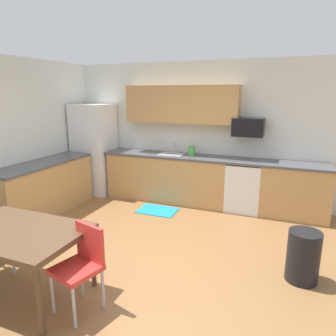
{
  "coord_description": "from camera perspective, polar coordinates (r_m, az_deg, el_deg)",
  "views": [
    {
      "loc": [
        1.65,
        -3.14,
        2.09
      ],
      "look_at": [
        0.0,
        1.0,
        1.0
      ],
      "focal_mm": 32.4,
      "sensor_mm": 36.0,
      "label": 1
    }
  ],
  "objects": [
    {
      "name": "sink_faucet",
      "position": [
        6.09,
        1.31,
        3.81
      ],
      "size": [
        0.02,
        0.02,
        0.24
      ],
      "primitive_type": "cylinder",
      "color": "#B2B5BA",
      "rests_on": "countertop_back"
    },
    {
      "name": "cabinet_run_back",
      "position": [
        6.09,
        -0.16,
        -1.88
      ],
      "size": [
        2.43,
        0.6,
        0.9
      ],
      "primitive_type": "cube",
      "color": "tan",
      "rests_on": "ground"
    },
    {
      "name": "wall_back",
      "position": [
        6.07,
        5.81,
        6.67
      ],
      "size": [
        5.8,
        0.1,
        2.7
      ],
      "primitive_type": "cube",
      "color": "silver",
      "rests_on": "ground"
    },
    {
      "name": "cabinet_run_back_right",
      "position": [
        5.69,
        22.71,
        -4.12
      ],
      "size": [
        1.12,
        0.6,
        0.9
      ],
      "primitive_type": "cube",
      "color": "tan",
      "rests_on": "ground"
    },
    {
      "name": "cabinet_run_left",
      "position": [
        5.82,
        -22.39,
        -3.71
      ],
      "size": [
        0.6,
        2.0,
        0.9
      ],
      "primitive_type": "cube",
      "color": "tan",
      "rests_on": "ground"
    },
    {
      "name": "chair_near_table",
      "position": [
        3.2,
        -15.9,
        -16.51
      ],
      "size": [
        0.49,
        0.49,
        0.85
      ],
      "color": "red",
      "rests_on": "ground"
    },
    {
      "name": "microwave",
      "position": [
        5.61,
        14.86,
        7.44
      ],
      "size": [
        0.54,
        0.36,
        0.32
      ],
      "primitive_type": "cube",
      "color": "black"
    },
    {
      "name": "countertop_left",
      "position": [
        5.7,
        -22.82,
        0.81
      ],
      "size": [
        0.64,
        2.0,
        0.04
      ],
      "primitive_type": "cube",
      "color": "#4C4C51",
      "rests_on": "cabinet_run_left"
    },
    {
      "name": "countertop_back",
      "position": [
        5.8,
        4.76,
        2.07
      ],
      "size": [
        4.8,
        0.64,
        0.04
      ],
      "primitive_type": "cube",
      "color": "#4C4C51",
      "rests_on": "cabinet_run_back"
    },
    {
      "name": "sink_basin",
      "position": [
        5.95,
        0.69,
        2.02
      ],
      "size": [
        0.48,
        0.4,
        0.14
      ],
      "primitive_type": "cube",
      "color": "#A5A8AD",
      "rests_on": "countertop_back"
    },
    {
      "name": "kettle",
      "position": [
        5.85,
        4.47,
        3.16
      ],
      "size": [
        0.14,
        0.14,
        0.2
      ],
      "primitive_type": "cylinder",
      "color": "#4CA54C",
      "rests_on": "countertop_back"
    },
    {
      "name": "refrigerator",
      "position": [
        6.69,
        -13.64,
        3.48
      ],
      "size": [
        0.76,
        0.7,
        1.89
      ],
      "primitive_type": "cube",
      "color": "white",
      "rests_on": "ground"
    },
    {
      "name": "floor_mat",
      "position": [
        5.64,
        -1.97,
        -7.96
      ],
      "size": [
        0.7,
        0.5,
        0.01
      ],
      "primitive_type": "cube",
      "color": "#198CBF",
      "rests_on": "ground"
    },
    {
      "name": "oven_range",
      "position": [
        5.72,
        14.09,
        -3.29
      ],
      "size": [
        0.6,
        0.6,
        0.91
      ],
      "color": "white",
      "rests_on": "ground"
    },
    {
      "name": "trash_bin",
      "position": [
        3.9,
        24.08,
        -14.92
      ],
      "size": [
        0.36,
        0.36,
        0.6
      ],
      "primitive_type": "cylinder",
      "color": "black",
      "rests_on": "ground"
    },
    {
      "name": "dining_table",
      "position": [
        3.56,
        -26.61,
        -11.18
      ],
      "size": [
        1.4,
        0.9,
        0.74
      ],
      "color": "brown",
      "rests_on": "ground"
    },
    {
      "name": "ground_plane",
      "position": [
        4.12,
        -5.39,
        -16.83
      ],
      "size": [
        12.0,
        12.0,
        0.0
      ],
      "primitive_type": "plane",
      "color": "olive"
    },
    {
      "name": "upper_cabinets_back",
      "position": [
        5.9,
        2.48,
        11.89
      ],
      "size": [
        2.2,
        0.34,
        0.7
      ],
      "primitive_type": "cube",
      "color": "tan"
    }
  ]
}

